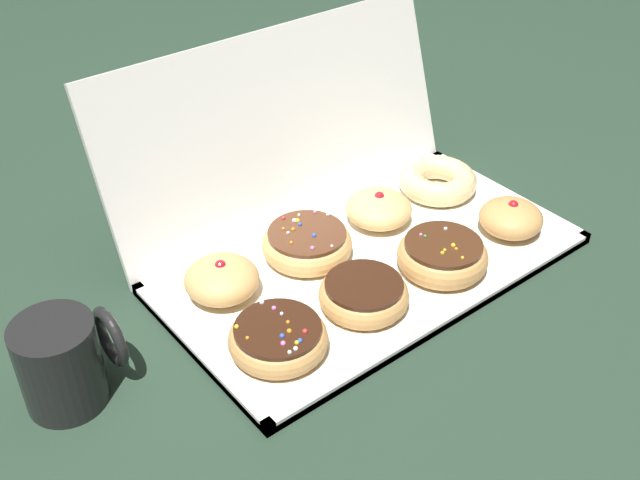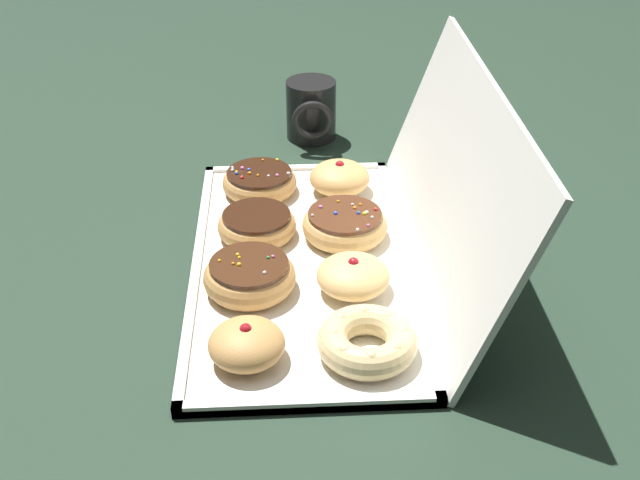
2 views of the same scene
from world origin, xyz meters
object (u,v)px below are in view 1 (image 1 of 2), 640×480
coffee_mug (63,361)px  jelly_filled_donut_4 (222,279)px  cruller_donut_7 (438,180)px  sprinkle_donut_5 (307,243)px  donut_box (371,264)px  sprinkle_donut_0 (278,338)px  chocolate_frosted_donut_1 (364,294)px  jelly_filled_donut_3 (511,218)px  sprinkle_donut_2 (442,255)px  jelly_filled_donut_6 (379,209)px

coffee_mug → jelly_filled_donut_4: bearing=9.0°
cruller_donut_7 → sprinkle_donut_5: bearing=-178.8°
donut_box → sprinkle_donut_0: 0.20m
donut_box → sprinkle_donut_5: size_ratio=4.55×
sprinkle_donut_0 → cruller_donut_7: size_ratio=0.99×
chocolate_frosted_donut_1 → sprinkle_donut_5: (0.01, 0.12, 0.00)m
sprinkle_donut_5 → jelly_filled_donut_3: bearing=-27.4°
donut_box → sprinkle_donut_2: (0.06, -0.07, 0.03)m
jelly_filled_donut_4 → jelly_filled_donut_6: (0.25, -0.00, -0.00)m
sprinkle_donut_0 → sprinkle_donut_2: 0.25m
donut_box → cruller_donut_7: size_ratio=4.71×
sprinkle_donut_0 → jelly_filled_donut_3: 0.38m
jelly_filled_donut_4 → sprinkle_donut_5: bearing=-1.1°
sprinkle_donut_0 → jelly_filled_donut_6: 0.28m
cruller_donut_7 → coffee_mug: size_ratio=1.08×
donut_box → coffee_mug: (-0.40, 0.03, 0.05)m
jelly_filled_donut_4 → chocolate_frosted_donut_1: bearing=-45.8°
sprinkle_donut_0 → coffee_mug: size_ratio=1.06×
chocolate_frosted_donut_1 → coffee_mug: coffee_mug is taller
chocolate_frosted_donut_1 → jelly_filled_donut_3: (0.26, -0.01, 0.00)m
chocolate_frosted_donut_1 → coffee_mug: (-0.33, 0.09, 0.03)m
donut_box → chocolate_frosted_donut_1: size_ratio=4.93×
sprinkle_donut_5 → jelly_filled_donut_6: 0.12m
chocolate_frosted_donut_1 → sprinkle_donut_5: bearing=86.0°
jelly_filled_donut_3 → cruller_donut_7: bearing=91.2°
donut_box → sprinkle_donut_0: (-0.19, -0.06, 0.02)m
jelly_filled_donut_6 → jelly_filled_donut_4: bearing=179.5°
donut_box → chocolate_frosted_donut_1: (-0.07, -0.06, 0.02)m
jelly_filled_donut_6 → coffee_mug: (-0.47, -0.03, 0.02)m
jelly_filled_donut_6 → coffee_mug: bearing=-176.1°
jelly_filled_donut_3 → sprinkle_donut_5: size_ratio=0.73×
donut_box → jelly_filled_donut_3: (0.19, -0.07, 0.03)m
sprinkle_donut_0 → donut_box: bearing=16.7°
jelly_filled_donut_4 → coffee_mug: (-0.21, -0.03, 0.02)m
sprinkle_donut_2 → sprinkle_donut_5: size_ratio=0.98×
donut_box → sprinkle_donut_5: 0.09m
sprinkle_donut_2 → cruller_donut_7: 0.19m
donut_box → sprinkle_donut_0: bearing=-163.3°
sprinkle_donut_0 → sprinkle_donut_5: 0.18m
sprinkle_donut_5 → chocolate_frosted_donut_1: bearing=-94.0°
donut_box → cruller_donut_7: 0.20m
sprinkle_donut_2 → jelly_filled_donut_3: bearing=-0.1°
chocolate_frosted_donut_1 → jelly_filled_donut_6: size_ratio=1.19×
cruller_donut_7 → sprinkle_donut_0: bearing=-161.8°
donut_box → jelly_filled_donut_4: size_ratio=5.88×
jelly_filled_donut_6 → jelly_filled_donut_3: bearing=-46.3°
sprinkle_donut_2 → jelly_filled_donut_6: bearing=86.6°
sprinkle_donut_5 → jelly_filled_donut_4: bearing=178.9°
donut_box → sprinkle_donut_5: (-0.06, 0.06, 0.02)m
cruller_donut_7 → coffee_mug: 0.59m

